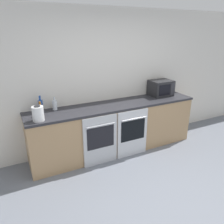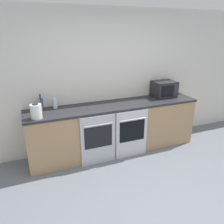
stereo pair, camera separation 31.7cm
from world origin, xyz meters
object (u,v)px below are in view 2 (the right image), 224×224
Objects in this scene: oven_left at (98,140)px; oven_right at (132,134)px; microwave at (164,89)px; bottle_blue at (41,104)px; bottle_clear at (55,103)px; bottle_amber at (40,108)px; kettle at (36,111)px.

oven_right is (0.64, 0.00, 0.00)m from oven_left.
microwave reaches higher than bottle_blue.
bottle_clear is at bearing 177.72° from microwave.
microwave reaches higher than bottle_amber.
oven_left is 3.87× the size of bottle_amber.
bottle_amber reaches higher than oven_left.
oven_left is at bearing 180.00° from oven_right.
oven_right is 3.21× the size of bottle_blue.
oven_left is at bearing -8.53° from kettle.
bottle_blue reaches higher than bottle_amber.
bottle_clear reaches higher than oven_left.
oven_right is at bearing 0.00° from oven_left.
bottle_blue is at bearing 178.13° from microwave.
oven_left is 1.00× the size of oven_right.
bottle_clear is (-2.16, 0.09, -0.07)m from microwave.
bottle_amber is at bearing -146.63° from bottle_clear.
bottle_amber is (-2.42, -0.09, -0.07)m from microwave.
bottle_amber is 1.01× the size of bottle_clear.
kettle is at bearing -107.91° from bottle_amber.
microwave is (1.56, 0.44, 0.64)m from oven_left.
bottle_blue is at bearing 74.99° from kettle.
microwave is 2.16m from bottle_clear.
kettle is at bearing -130.78° from bottle_clear.
bottle_amber is (-1.50, 0.35, 0.57)m from oven_right.
bottle_blue is at bearing 160.70° from oven_right.
bottle_amber is 0.83× the size of bottle_blue.
bottle_clear is 0.82× the size of bottle_blue.
bottle_clear is at bearing 139.06° from oven_left.
oven_left and oven_right have the same top height.
oven_right is 1.68m from kettle.
oven_right is 3.78× the size of kettle.
kettle is (-0.10, -0.37, 0.00)m from bottle_blue.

